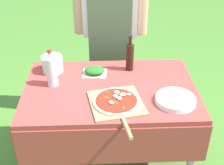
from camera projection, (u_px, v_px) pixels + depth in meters
name	position (u px, v px, depth m)	size (l,w,h in m)	color
ground_plane	(110.00, 163.00, 2.50)	(12.00, 12.00, 0.00)	#477A2D
prep_table	(110.00, 100.00, 2.17)	(1.18, 0.78, 0.72)	#A83D38
person_cook	(110.00, 17.00, 2.56)	(0.61, 0.23, 1.63)	#4C4C51
pizza_on_peel	(117.00, 102.00, 1.94)	(0.38, 0.52, 0.05)	tan
oil_bottle	(130.00, 56.00, 2.26)	(0.06, 0.06, 0.27)	black
water_bottle	(51.00, 69.00, 2.08)	(0.07, 0.07, 0.27)	silver
herb_container	(95.00, 71.00, 2.25)	(0.18, 0.15, 0.05)	silver
mixing_tub	(52.00, 64.00, 2.27)	(0.15, 0.15, 0.12)	silver
plate_stack	(176.00, 100.00, 1.96)	(0.26, 0.26, 0.03)	white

